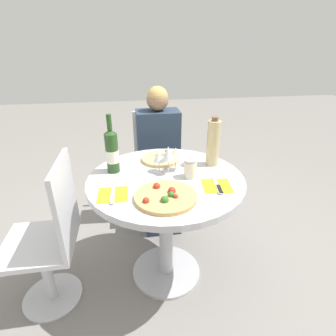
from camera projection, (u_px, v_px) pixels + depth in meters
name	position (u px, v px, depth m)	size (l,w,h in m)	color
ground_plane	(166.00, 272.00, 1.83)	(12.00, 12.00, 0.00)	gray
dining_table	(166.00, 200.00, 1.57)	(0.90, 0.90, 0.75)	#B2B2B7
chair_behind_diner	(158.00, 167.00, 2.33)	(0.39, 0.39, 0.92)	silver
seated_diner	(160.00, 167.00, 2.17)	(0.34, 0.44, 1.15)	#28384C
chair_empty_side	(51.00, 241.00, 1.47)	(0.39, 0.39, 0.92)	silver
pizza_large	(165.00, 196.00, 1.29)	(0.31, 0.31, 0.05)	tan
pizza_small_far	(162.00, 158.00, 1.72)	(0.24, 0.24, 0.05)	#DBB26B
wine_bottle	(112.00, 151.00, 1.52)	(0.08, 0.08, 0.35)	#23471E
tall_carafe	(213.00, 143.00, 1.60)	(0.08, 0.08, 0.31)	tan
sugar_shaker	(190.00, 169.00, 1.48)	(0.07, 0.07, 0.11)	silver
wine_glass_back_right	(176.00, 154.00, 1.54)	(0.08, 0.08, 0.15)	silver
wine_glass_back_left	(159.00, 157.00, 1.53)	(0.07, 0.07, 0.13)	silver
wine_glass_center	(168.00, 154.00, 1.49)	(0.07, 0.07, 0.17)	silver
place_setting_left	(113.00, 195.00, 1.32)	(0.15, 0.19, 0.01)	yellow
place_setting_right	(217.00, 186.00, 1.41)	(0.17, 0.19, 0.01)	yellow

